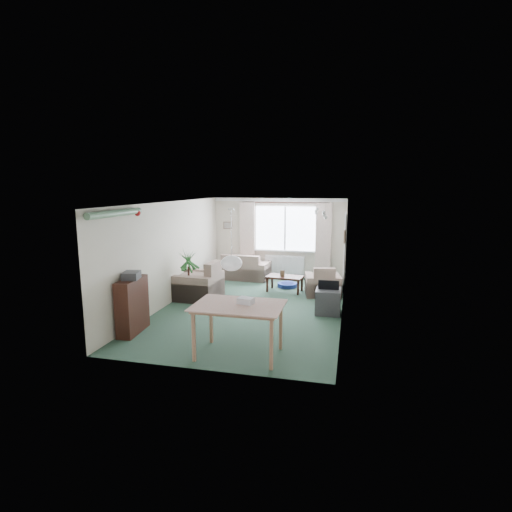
% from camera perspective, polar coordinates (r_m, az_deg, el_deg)
% --- Properties ---
extents(ground, '(6.50, 6.50, 0.00)m').
position_cam_1_polar(ground, '(9.25, -0.44, -7.35)').
color(ground, '#2E4D3D').
extents(window, '(1.80, 0.03, 1.30)m').
position_cam_1_polar(window, '(12.03, 4.19, 3.96)').
color(window, white).
extents(curtain_rod, '(2.60, 0.03, 0.03)m').
position_cam_1_polar(curtain_rod, '(11.89, 4.18, 7.61)').
color(curtain_rod, black).
extents(curtain_left, '(0.45, 0.08, 2.00)m').
position_cam_1_polar(curtain_left, '(12.19, -1.24, 2.98)').
color(curtain_left, beige).
extents(curtain_right, '(0.45, 0.08, 2.00)m').
position_cam_1_polar(curtain_right, '(11.82, 9.61, 2.62)').
color(curtain_right, beige).
extents(radiator, '(1.20, 0.10, 0.55)m').
position_cam_1_polar(radiator, '(12.15, 4.10, -1.23)').
color(radiator, white).
extents(doorway, '(0.03, 0.95, 2.00)m').
position_cam_1_polar(doorway, '(10.92, 12.56, 0.48)').
color(doorway, black).
extents(pendant_lamp, '(0.36, 0.36, 0.36)m').
position_cam_1_polar(pendant_lamp, '(6.69, -3.53, -1.03)').
color(pendant_lamp, white).
extents(tinsel_garland, '(1.60, 1.60, 0.12)m').
position_cam_1_polar(tinsel_garland, '(7.48, -19.41, 5.77)').
color(tinsel_garland, '#196626').
extents(bauble_cluster_a, '(0.20, 0.20, 0.20)m').
position_cam_1_polar(bauble_cluster_a, '(9.53, 8.53, 6.65)').
color(bauble_cluster_a, silver).
extents(bauble_cluster_b, '(0.20, 0.20, 0.20)m').
position_cam_1_polar(bauble_cluster_b, '(8.31, 9.87, 6.14)').
color(bauble_cluster_b, silver).
extents(wall_picture_back, '(0.28, 0.03, 0.22)m').
position_cam_1_polar(wall_picture_back, '(12.44, -4.04, 4.39)').
color(wall_picture_back, brown).
extents(wall_picture_right, '(0.03, 0.24, 0.30)m').
position_cam_1_polar(wall_picture_right, '(9.85, 12.53, 2.71)').
color(wall_picture_right, brown).
extents(sofa, '(1.56, 0.89, 0.76)m').
position_cam_1_polar(sofa, '(11.98, -1.77, -1.47)').
color(sofa, beige).
rests_on(sofa, ground).
extents(armchair_corner, '(0.98, 0.95, 0.76)m').
position_cam_1_polar(armchair_corner, '(10.32, 9.51, -3.45)').
color(armchair_corner, beige).
rests_on(armchair_corner, ground).
extents(armchair_left, '(1.05, 1.10, 0.93)m').
position_cam_1_polar(armchair_left, '(9.98, -8.24, -3.38)').
color(armchair_left, '#C4B094').
rests_on(armchair_left, ground).
extents(coffee_table, '(0.98, 0.62, 0.42)m').
position_cam_1_polar(coffee_table, '(10.58, 4.13, -3.97)').
color(coffee_table, black).
rests_on(coffee_table, ground).
extents(photo_frame, '(0.12, 0.04, 0.16)m').
position_cam_1_polar(photo_frame, '(10.49, 3.79, -2.47)').
color(photo_frame, brown).
rests_on(photo_frame, coffee_table).
extents(bookshelf, '(0.35, 0.87, 1.04)m').
position_cam_1_polar(bookshelf, '(7.95, -17.25, -6.80)').
color(bookshelf, black).
rests_on(bookshelf, ground).
extents(hifi_box, '(0.36, 0.41, 0.14)m').
position_cam_1_polar(hifi_box, '(7.78, -17.39, -2.66)').
color(hifi_box, '#35353A').
rests_on(hifi_box, bookshelf).
extents(houseplant, '(0.61, 0.61, 1.23)m').
position_cam_1_polar(houseplant, '(9.79, -9.58, -2.81)').
color(houseplant, '#21612C').
rests_on(houseplant, ground).
extents(dining_table, '(1.35, 0.90, 0.84)m').
position_cam_1_polar(dining_table, '(6.64, -2.47, -10.60)').
color(dining_table, tan).
rests_on(dining_table, ground).
extents(gift_box, '(0.28, 0.22, 0.12)m').
position_cam_1_polar(gift_box, '(6.54, -1.48, -6.47)').
color(gift_box, white).
rests_on(gift_box, dining_table).
extents(tv_cube, '(0.54, 0.60, 0.53)m').
position_cam_1_polar(tv_cube, '(8.92, 10.26, -6.38)').
color(tv_cube, '#2F2F34').
rests_on(tv_cube, ground).
extents(pet_bed, '(0.67, 0.67, 0.11)m').
position_cam_1_polar(pet_bed, '(11.10, 4.48, -4.15)').
color(pet_bed, '#21369A').
rests_on(pet_bed, ground).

